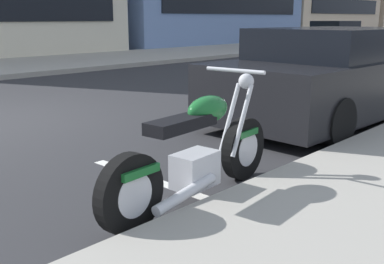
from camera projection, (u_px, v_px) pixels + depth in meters
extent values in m
cube|color=gray|center=(189.00, 53.00, 20.25)|extent=(120.00, 5.00, 0.14)
cube|color=silver|center=(168.00, 185.00, 4.40)|extent=(0.12, 2.20, 0.01)
cylinder|color=black|center=(243.00, 148.00, 4.53)|extent=(0.62, 0.16, 0.61)
cylinder|color=silver|center=(243.00, 148.00, 4.53)|extent=(0.35, 0.15, 0.34)
cylinder|color=black|center=(130.00, 194.00, 3.36)|extent=(0.62, 0.16, 0.61)
cylinder|color=silver|center=(130.00, 194.00, 3.36)|extent=(0.35, 0.15, 0.34)
cube|color=silver|center=(195.00, 170.00, 3.94)|extent=(0.42, 0.29, 0.30)
cube|color=black|center=(181.00, 124.00, 3.70)|extent=(0.70, 0.28, 0.10)
ellipsoid|color=#196028|center=(208.00, 110.00, 3.96)|extent=(0.50, 0.28, 0.24)
cube|color=#196028|center=(134.00, 170.00, 3.35)|extent=(0.37, 0.21, 0.06)
cube|color=#196028|center=(243.00, 132.00, 4.47)|extent=(0.33, 0.19, 0.06)
cylinder|color=silver|center=(230.00, 119.00, 4.38)|extent=(0.34, 0.07, 0.65)
cylinder|color=silver|center=(242.00, 121.00, 4.30)|extent=(0.34, 0.07, 0.65)
cylinder|color=silver|center=(235.00, 70.00, 4.20)|extent=(0.09, 0.62, 0.04)
sphere|color=silver|center=(246.00, 81.00, 4.38)|extent=(0.15, 0.15, 0.15)
cylinder|color=silver|center=(186.00, 194.00, 3.65)|extent=(0.71, 0.15, 0.16)
cube|color=black|center=(335.00, 83.00, 7.22)|extent=(4.69, 2.02, 0.79)
cube|color=black|center=(336.00, 43.00, 7.03)|extent=(2.61, 1.80, 0.45)
cylinder|color=black|center=(333.00, 84.00, 8.92)|extent=(0.63, 0.24, 0.62)
cylinder|color=black|center=(230.00, 104.00, 6.82)|extent=(0.63, 0.24, 0.62)
cylinder|color=black|center=(337.00, 122.00, 5.64)|extent=(0.63, 0.24, 0.62)
cylinder|color=black|center=(381.00, 75.00, 10.26)|extent=(0.63, 0.26, 0.62)
cube|color=#236638|center=(333.00, 39.00, 23.30)|extent=(4.46, 1.97, 0.74)
cube|color=black|center=(335.00, 26.00, 23.28)|extent=(2.28, 1.72, 0.50)
cylinder|color=black|center=(332.00, 45.00, 21.83)|extent=(0.63, 0.25, 0.62)
cylinder|color=black|center=(303.00, 44.00, 22.94)|extent=(0.63, 0.25, 0.62)
cylinder|color=black|center=(361.00, 43.00, 23.77)|extent=(0.63, 0.25, 0.62)
cylinder|color=black|center=(333.00, 42.00, 24.88)|extent=(0.63, 0.25, 0.62)
cube|color=black|center=(12.00, 6.00, 16.48)|extent=(8.94, 0.06, 1.10)
cube|color=black|center=(238.00, 4.00, 25.76)|extent=(11.67, 0.06, 1.10)
cube|color=black|center=(347.00, 6.00, 35.46)|extent=(10.87, 0.06, 1.10)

